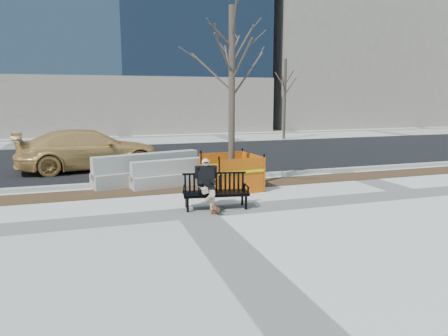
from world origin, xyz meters
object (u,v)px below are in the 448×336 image
Objects in this scene: tree_fence at (231,189)px; sedan at (91,170)px; jersey_barrier_left at (148,184)px; jersey_barrier_right at (178,185)px; seated_man at (206,208)px; bench at (216,208)px.

tree_fence is 1.07× the size of sedan.
tree_fence is at bearing -49.38° from jersey_barrier_left.
sedan is 4.46m from jersey_barrier_right.
seated_man is 0.22× the size of tree_fence.
jersey_barrier_left reaches higher than bench.
bench is at bearing -85.10° from jersey_barrier_left.
bench is 3.57m from jersey_barrier_left.
tree_fence is at bearing 69.10° from bench.
seated_man is 0.24× the size of sedan.
sedan reaches higher than jersey_barrier_left.
sedan is at bearing 120.46° from seated_man.
tree_fence is 6.08m from sedan.
jersey_barrier_right is at bearing 143.38° from tree_fence.
seated_man reaches higher than jersey_barrier_right.
jersey_barrier_left is at bearing 114.75° from seated_man.
tree_fence is at bearing 63.13° from seated_man.
sedan is (-3.86, 4.70, 0.00)m from tree_fence.
jersey_barrier_right is (0.85, -0.53, 0.00)m from jersey_barrier_left.
tree_fence is 1.91× the size of jersey_barrier_right.
tree_fence is 1.69m from jersey_barrier_right.
bench reaches higher than jersey_barrier_right.
bench is 1.33× the size of seated_man.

